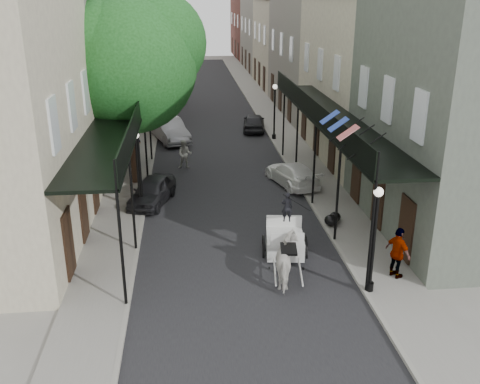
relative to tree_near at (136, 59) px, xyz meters
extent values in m
plane|color=gray|center=(4.20, -10.18, -6.49)|extent=(140.00, 140.00, 0.00)
cube|color=black|center=(4.20, 9.82, -6.48)|extent=(8.00, 90.00, 0.01)
cube|color=gray|center=(-0.80, 9.82, -6.43)|extent=(2.20, 90.00, 0.12)
cube|color=gray|center=(9.20, 9.82, -6.43)|extent=(2.20, 90.00, 0.12)
cube|color=beige|center=(-4.40, 19.82, -1.24)|extent=(5.00, 80.00, 10.50)
cube|color=slate|center=(12.80, 19.82, -1.24)|extent=(5.00, 80.00, 10.50)
cube|color=black|center=(-0.80, -3.18, -2.49)|extent=(2.20, 18.00, 0.12)
cube|color=black|center=(0.25, -3.18, -1.99)|extent=(0.06, 18.00, 1.00)
cylinder|color=black|center=(0.20, -12.18, -4.37)|extent=(0.10, 0.10, 4.00)
cylinder|color=black|center=(0.20, -4.18, -4.37)|extent=(0.10, 0.10, 4.00)
cylinder|color=black|center=(0.20, 3.82, -4.37)|extent=(0.10, 0.10, 4.00)
cube|color=black|center=(9.20, -3.18, -2.49)|extent=(2.20, 18.00, 0.12)
cube|color=black|center=(8.15, -3.18, -1.99)|extent=(0.06, 18.00, 1.00)
cylinder|color=black|center=(8.20, -12.18, -4.37)|extent=(0.10, 0.10, 4.00)
cylinder|color=black|center=(8.20, -4.18, -4.37)|extent=(0.10, 0.10, 4.00)
cylinder|color=black|center=(8.20, 3.82, -4.37)|extent=(0.10, 0.10, 4.00)
cylinder|color=#382619|center=(-0.40, -0.18, -3.57)|extent=(0.44, 0.44, 5.60)
sphere|color=#164516|center=(-0.40, -0.18, -0.29)|extent=(6.80, 6.80, 6.80)
sphere|color=#164516|center=(0.96, 0.42, 0.71)|extent=(5.10, 5.10, 5.10)
cylinder|color=#382619|center=(-0.40, 13.82, -3.85)|extent=(0.44, 0.44, 5.04)
sphere|color=#164516|center=(-0.40, 13.82, -0.91)|extent=(6.00, 6.00, 6.00)
sphere|color=#164516|center=(0.80, 14.42, -0.01)|extent=(4.50, 4.50, 4.50)
cylinder|color=black|center=(8.30, -12.18, -6.22)|extent=(0.28, 0.28, 0.30)
cylinder|color=black|center=(8.30, -12.18, -4.67)|extent=(0.12, 0.12, 3.40)
sphere|color=white|center=(8.30, -12.18, -2.82)|extent=(0.32, 0.32, 0.32)
cylinder|color=black|center=(0.10, -4.18, -6.22)|extent=(0.28, 0.28, 0.30)
cylinder|color=black|center=(0.10, -4.18, -4.67)|extent=(0.12, 0.12, 3.40)
sphere|color=white|center=(0.10, -4.18, -2.82)|extent=(0.32, 0.32, 0.32)
cylinder|color=black|center=(8.30, 7.82, -6.22)|extent=(0.28, 0.28, 0.30)
cylinder|color=black|center=(8.30, 7.82, -4.67)|extent=(0.12, 0.12, 3.40)
sphere|color=white|center=(8.30, 7.82, -2.82)|extent=(0.32, 0.32, 0.32)
imported|color=silver|center=(5.70, -11.18, -5.66)|extent=(1.14, 2.06, 1.66)
torus|color=black|center=(5.25, -8.19, -5.87)|extent=(0.25, 1.30, 1.29)
torus|color=black|center=(6.89, -8.40, -5.87)|extent=(0.25, 1.30, 1.29)
torus|color=black|center=(5.27, -9.61, -6.17)|extent=(0.16, 0.68, 0.67)
torus|color=black|center=(6.51, -9.76, -6.17)|extent=(0.16, 0.68, 0.67)
cube|color=silver|center=(6.04, -8.49, -5.43)|extent=(1.62, 1.97, 0.70)
cube|color=silver|center=(5.91, -9.54, -4.93)|extent=(1.26, 0.70, 0.12)
cube|color=silver|center=(5.88, -9.78, -4.63)|extent=(1.21, 0.25, 0.50)
imported|color=black|center=(5.91, -9.54, -4.31)|extent=(0.44, 0.32, 1.13)
imported|color=#BBBAB0|center=(2.20, 2.25, -5.65)|extent=(0.89, 0.73, 1.67)
imported|color=gray|center=(-1.02, 4.82, -5.39)|extent=(1.45, 1.32, 1.95)
imported|color=gray|center=(9.52, -11.38, -5.43)|extent=(0.87, 1.19, 1.87)
imported|color=black|center=(0.60, -3.12, -5.85)|extent=(2.52, 4.03, 1.28)
imported|color=gray|center=(1.23, 8.30, -5.72)|extent=(2.94, 4.94, 1.54)
imported|color=black|center=(0.85, 22.36, -5.86)|extent=(3.53, 5.00, 1.27)
imported|color=white|center=(7.80, -1.18, -5.89)|extent=(2.70, 4.42, 1.20)
imported|color=black|center=(7.27, 10.65, -5.85)|extent=(2.00, 3.93, 1.28)
ellipsoid|color=black|center=(8.40, -6.83, -6.12)|extent=(0.58, 0.58, 0.49)
ellipsoid|color=black|center=(8.70, -6.38, -6.17)|extent=(0.51, 0.51, 0.41)
camera|label=1|loc=(2.35, -27.39, 3.09)|focal=40.00mm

